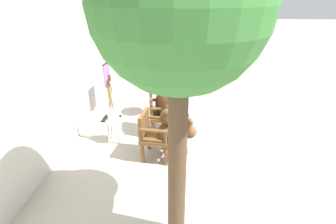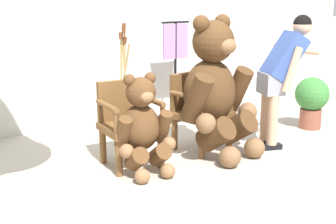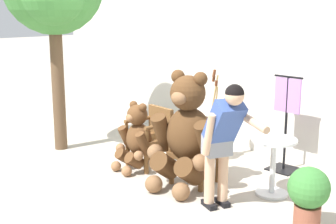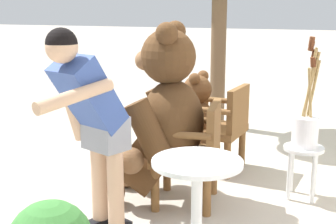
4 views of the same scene
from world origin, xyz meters
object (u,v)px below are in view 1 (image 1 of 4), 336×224
object	(u,v)px
teddy_bear_large	(172,100)
brush_bucket	(113,112)
white_stool	(114,125)
patio_tree	(185,11)
teddy_bear_small	(170,134)
person_visitor	(184,81)
round_side_table	(150,97)
wooden_chair_left	(153,134)
wooden_chair_right	(159,113)
clothing_display_stand	(109,90)
potted_plant	(174,89)

from	to	relation	value
teddy_bear_large	brush_bucket	bearing A→B (deg)	113.28
white_stool	patio_tree	xyz separation A→B (m)	(-2.06, -1.40, 2.23)
brush_bucket	teddy_bear_small	bearing A→B (deg)	-112.11
person_visitor	patio_tree	xyz separation A→B (m)	(-3.33, -0.07, 1.69)
round_side_table	brush_bucket	bearing A→B (deg)	159.99
wooden_chair_left	teddy_bear_large	xyz separation A→B (m)	(0.93, -0.26, 0.28)
wooden_chair_right	brush_bucket	distance (m)	0.98
brush_bucket	round_side_table	distance (m)	1.51
clothing_display_stand	white_stool	bearing A→B (deg)	-159.13
wooden_chair_right	clothing_display_stand	xyz separation A→B (m)	(0.56, 1.23, 0.26)
wooden_chair_left	patio_tree	size ratio (longest dim) A/B	0.25
person_visitor	white_stool	size ratio (longest dim) A/B	3.27
person_visitor	patio_tree	world-z (taller)	patio_tree
teddy_bear_large	round_side_table	distance (m)	1.14
wooden_chair_left	teddy_bear_large	bearing A→B (deg)	-15.71
round_side_table	potted_plant	bearing A→B (deg)	-33.93
potted_plant	person_visitor	bearing A→B (deg)	-162.57
patio_tree	brush_bucket	bearing A→B (deg)	34.11
wooden_chair_right	wooden_chair_left	bearing A→B (deg)	179.96
wooden_chair_left	wooden_chair_right	bearing A→B (deg)	-0.04
potted_plant	white_stool	bearing A→B (deg)	154.64
potted_plant	brush_bucket	bearing A→B (deg)	154.61
wooden_chair_right	patio_tree	distance (m)	3.34
brush_bucket	patio_tree	world-z (taller)	patio_tree
potted_plant	clothing_display_stand	xyz separation A→B (m)	(-1.18, 1.42, 0.32)
clothing_display_stand	potted_plant	bearing A→B (deg)	-50.34
clothing_display_stand	wooden_chair_right	bearing A→B (deg)	-114.30
person_visitor	teddy_bear_small	bearing A→B (deg)	173.92
person_visitor	white_stool	distance (m)	1.91
white_stool	patio_tree	size ratio (longest dim) A/B	0.13
white_stool	clothing_display_stand	xyz separation A→B (m)	(1.01, 0.38, 0.36)
wooden_chair_left	brush_bucket	distance (m)	0.98
teddy_bear_large	brush_bucket	distance (m)	1.21
wooden_chair_right	white_stool	bearing A→B (deg)	118.13
patio_tree	potted_plant	bearing A→B (deg)	4.85
brush_bucket	patio_tree	size ratio (longest dim) A/B	0.27
brush_bucket	clothing_display_stand	xyz separation A→B (m)	(1.01, 0.38, 0.07)
patio_tree	wooden_chair_right	bearing A→B (deg)	12.32
round_side_table	person_visitor	bearing A→B (deg)	-99.58
wooden_chair_left	clothing_display_stand	size ratio (longest dim) A/B	0.63
wooden_chair_left	white_stool	xyz separation A→B (m)	(0.46, 0.85, -0.11)
wooden_chair_left	teddy_bear_large	size ratio (longest dim) A/B	0.57
potted_plant	clothing_display_stand	size ratio (longest dim) A/B	0.50
teddy_bear_large	clothing_display_stand	bearing A→B (deg)	70.37
person_visitor	round_side_table	bearing A→B (deg)	80.42
round_side_table	teddy_bear_small	bearing A→B (deg)	-161.32
person_visitor	patio_tree	bearing A→B (deg)	-178.77
teddy_bear_large	potted_plant	world-z (taller)	teddy_bear_large
teddy_bear_small	white_stool	distance (m)	1.24
wooden_chair_right	patio_tree	bearing A→B (deg)	-167.68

